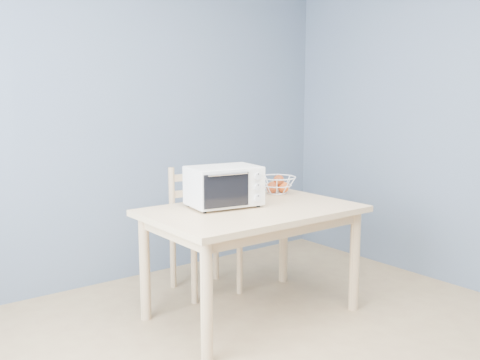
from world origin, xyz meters
TOP-DOWN VIEW (x-y plane):
  - room at (0.00, 0.00)m, footprint 4.01×4.51m
  - dining_table at (0.35, 1.03)m, footprint 1.40×0.90m
  - toaster_oven at (0.20, 1.17)m, footprint 0.51×0.39m
  - fruit_basket at (0.83, 1.33)m, footprint 0.30×0.30m
  - dining_chair at (0.36, 1.65)m, footprint 0.49×0.49m

SIDE VIEW (x-z plane):
  - dining_chair at x=0.36m, z-range -0.01..0.95m
  - dining_table at x=0.35m, z-range 0.27..1.02m
  - fruit_basket at x=0.83m, z-range 0.75..0.90m
  - toaster_oven at x=0.20m, z-range 0.76..1.03m
  - room at x=0.00m, z-range -0.01..2.61m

